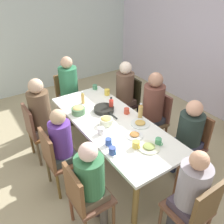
{
  "coord_description": "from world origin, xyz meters",
  "views": [
    {
      "loc": [
        2.21,
        -1.48,
        2.52
      ],
      "look_at": [
        0.0,
        0.0,
        0.89
      ],
      "focal_mm": 38.24,
      "sensor_mm": 36.0,
      "label": 1
    }
  ],
  "objects": [
    {
      "name": "bowl_1",
      "position": [
        0.01,
        -0.1,
        0.8
      ],
      "size": [
        0.17,
        0.17,
        0.11
      ],
      "color": "beige",
      "rests_on": "dining_table"
    },
    {
      "name": "ground_plane",
      "position": [
        0.0,
        0.0,
        0.0
      ],
      "size": [
        7.3,
        7.3,
        0.0
      ],
      "primitive_type": "plane",
      "color": "tan"
    },
    {
      "name": "bottle_2",
      "position": [
        -0.66,
        -0.09,
        0.83
      ],
      "size": [
        0.05,
        0.05,
        0.2
      ],
      "color": "tan",
      "rests_on": "dining_table"
    },
    {
      "name": "plate_1",
      "position": [
        0.26,
        0.27,
        0.76
      ],
      "size": [
        0.25,
        0.25,
        0.04
      ],
      "color": "silver",
      "rests_on": "dining_table"
    },
    {
      "name": "cup_3",
      "position": [
        0.54,
        -0.35,
        0.79
      ],
      "size": [
        0.11,
        0.08,
        0.09
      ],
      "color": "#3C519F",
      "rests_on": "dining_table"
    },
    {
      "name": "chair_5",
      "position": [
        1.43,
        0.0,
        0.51
      ],
      "size": [
        0.4,
        0.4,
        0.9
      ],
      "color": "brown",
      "rests_on": "ground_plane"
    },
    {
      "name": "bowl_0",
      "position": [
        -0.43,
        -0.28,
        0.8
      ],
      "size": [
        0.19,
        0.19,
        0.11
      ],
      "color": "#528155",
      "rests_on": "dining_table"
    },
    {
      "name": "bottle_1",
      "position": [
        0.14,
        0.37,
        0.85
      ],
      "size": [
        0.06,
        0.06,
        0.23
      ],
      "color": "tan",
      "rests_on": "dining_table"
    },
    {
      "name": "wall_left",
      "position": [
        -3.1,
        0.0,
        1.3
      ],
      "size": [
        0.12,
        5.04,
        2.6
      ],
      "primitive_type": "cube",
      "color": "silver",
      "rests_on": "ground_plane"
    },
    {
      "name": "cup_6",
      "position": [
        0.59,
        -0.07,
        0.78
      ],
      "size": [
        0.12,
        0.08,
        0.09
      ],
      "color": "#DEC14E",
      "rests_on": "dining_table"
    },
    {
      "name": "cup_7",
      "position": [
        -0.05,
        0.28,
        0.78
      ],
      "size": [
        0.11,
        0.07,
        0.08
      ],
      "color": "#CA4934",
      "rests_on": "dining_table"
    },
    {
      "name": "cup_1",
      "position": [
        0.38,
        -0.3,
        0.78
      ],
      "size": [
        0.11,
        0.08,
        0.08
      ],
      "color": "#3652A4",
      "rests_on": "dining_table"
    },
    {
      "name": "person_1",
      "position": [
        -1.34,
        0.0,
        0.75
      ],
      "size": [
        0.32,
        0.32,
        1.26
      ],
      "color": "brown",
      "rests_on": "ground_plane"
    },
    {
      "name": "person_6",
      "position": [
        -0.7,
        0.72,
        0.73
      ],
      "size": [
        0.3,
        0.3,
        1.22
      ],
      "color": "brown",
      "rests_on": "ground_plane"
    },
    {
      "name": "serving_pan",
      "position": [
        -0.29,
        0.06,
        0.77
      ],
      "size": [
        0.47,
        0.29,
        0.06
      ],
      "color": "black",
      "rests_on": "dining_table"
    },
    {
      "name": "chair_3",
      "position": [
        0.0,
        0.81,
        0.51
      ],
      "size": [
        0.4,
        0.4,
        0.9
      ],
      "color": "brown",
      "rests_on": "ground_plane"
    },
    {
      "name": "person_7",
      "position": [
        -0.7,
        -0.72,
        0.76
      ],
      "size": [
        0.3,
        0.3,
        1.28
      ],
      "color": "brown",
      "rests_on": "ground_plane"
    },
    {
      "name": "chair_0",
      "position": [
        0.7,
        0.81,
        0.51
      ],
      "size": [
        0.4,
        0.4,
        0.9
      ],
      "color": "brown",
      "rests_on": "ground_plane"
    },
    {
      "name": "chair_1",
      "position": [
        -1.43,
        0.0,
        0.51
      ],
      "size": [
        0.4,
        0.4,
        0.9
      ],
      "color": "brown",
      "rests_on": "ground_plane"
    },
    {
      "name": "person_3",
      "position": [
        -0.0,
        0.72,
        0.76
      ],
      "size": [
        0.31,
        0.31,
        1.27
      ],
      "color": "#33304C",
      "rests_on": "ground_plane"
    },
    {
      "name": "plate_0",
      "position": [
        0.69,
        0.05,
        0.76
      ],
      "size": [
        0.25,
        0.25,
        0.04
      ],
      "color": "silver",
      "rests_on": "dining_table"
    },
    {
      "name": "bottle_0",
      "position": [
        -0.26,
        0.16,
        0.84
      ],
      "size": [
        0.06,
        0.06,
        0.2
      ],
      "color": "red",
      "rests_on": "dining_table"
    },
    {
      "name": "chair_2",
      "position": [
        0.0,
        -0.81,
        0.51
      ],
      "size": [
        0.4,
        0.4,
        0.9
      ],
      "color": "brown",
      "rests_on": "ground_plane"
    },
    {
      "name": "person_0",
      "position": [
        0.7,
        0.72,
        0.7
      ],
      "size": [
        0.31,
        0.31,
        1.15
      ],
      "color": "#342C4F",
      "rests_on": "ground_plane"
    },
    {
      "name": "chair_7",
      "position": [
        -0.7,
        -0.81,
        0.51
      ],
      "size": [
        0.4,
        0.4,
        0.9
      ],
      "color": "brown",
      "rests_on": "ground_plane"
    },
    {
      "name": "person_5",
      "position": [
        1.34,
        0.0,
        0.7
      ],
      "size": [
        0.3,
        0.3,
        1.18
      ],
      "color": "#3B3B41",
      "rests_on": "ground_plane"
    },
    {
      "name": "person_2",
      "position": [
        0.0,
        -0.72,
        0.68
      ],
      "size": [
        0.3,
        0.3,
        1.17
      ],
      "color": "#474148",
      "rests_on": "ground_plane"
    },
    {
      "name": "cup_0",
      "position": [
        -0.98,
        0.31,
        0.78
      ],
      "size": [
        0.11,
        0.08,
        0.08
      ],
      "color": "#46835F",
      "rests_on": "dining_table"
    },
    {
      "name": "cup_5",
      "position": [
        -0.69,
        0.37,
        0.79
      ],
      "size": [
        0.12,
        0.09,
        0.1
      ],
      "color": "gold",
      "rests_on": "dining_table"
    },
    {
      "name": "plate_2",
      "position": [
        0.42,
        0.05,
        0.76
      ],
      "size": [
        0.21,
        0.21,
        0.04
      ],
      "color": "white",
      "rests_on": "dining_table"
    },
    {
      "name": "cup_2",
      "position": [
        0.15,
        -0.26,
        0.78
      ],
      "size": [
        0.12,
        0.08,
        0.09
      ],
      "color": "white",
      "rests_on": "dining_table"
    },
    {
      "name": "chair_6",
      "position": [
        -0.7,
        0.81,
        0.51
      ],
      "size": [
        0.4,
        0.4,
        0.9
      ],
      "color": "black",
      "rests_on": "ground_plane"
    },
    {
      "name": "dining_table",
      "position": [
        0.0,
        0.0,
        0.66
      ],
      "size": [
        2.11,
        0.87,
        0.74
      ],
      "color": "white",
      "rests_on": "ground_plane"
    },
    {
      "name": "chair_4",
      "position": [
        0.7,
        -0.81,
        0.51
      ],
      "size": [
        0.4,
        0.4,
        0.9
      ],
      "color": "brown",
      "rests_on": "ground_plane"
    },
    {
      "name": "cup_4",
      "position": [
        0.7,
        0.18,
        0.78
      ],
      "size": [
        0.11,
        0.07,
        0.09
      ],
      "color": "#499464",
      "rests_on": "dining_table"
    },
    {
      "name": "person_4",
      "position": [
        0.7,
        -0.72,
        0.7
      ],
      "size": [
        0.3,
        0.3,
        1.16
      ],
      "color": "brown",
      "rests_on": "ground_plane"
    }
  ]
}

